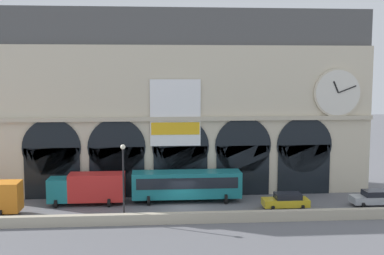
{
  "coord_description": "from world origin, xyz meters",
  "views": [
    {
      "loc": [
        -2.93,
        -46.23,
        13.2
      ],
      "look_at": [
        1.22,
        5.0,
        7.33
      ],
      "focal_mm": 46.16,
      "sensor_mm": 36.0,
      "label": 1
    }
  ],
  "objects": [
    {
      "name": "bus_center",
      "position": [
        0.48,
        2.69,
        1.78
      ],
      "size": [
        11.0,
        3.25,
        3.1
      ],
      "color": "#19727A",
      "rests_on": "ground"
    },
    {
      "name": "station_building",
      "position": [
        0.03,
        7.91,
        9.65
      ],
      "size": [
        41.26,
        6.23,
        19.79
      ],
      "color": "beige",
      "rests_on": "ground"
    },
    {
      "name": "car_mideast",
      "position": [
        9.84,
        -0.77,
        0.8
      ],
      "size": [
        4.4,
        2.22,
        1.55
      ],
      "color": "gold",
      "rests_on": "ground"
    },
    {
      "name": "ground_plane",
      "position": [
        0.0,
        0.0,
        0.0
      ],
      "size": [
        200.0,
        200.0,
        0.0
      ],
      "primitive_type": "plane",
      "color": "slate"
    },
    {
      "name": "quay_parapet_wall",
      "position": [
        0.0,
        -4.46,
        0.47
      ],
      "size": [
        90.0,
        0.7,
        0.93
      ],
      "primitive_type": "cube",
      "color": "#B2A891",
      "rests_on": "ground"
    },
    {
      "name": "car_east",
      "position": [
        18.82,
        -0.39,
        0.8
      ],
      "size": [
        4.4,
        2.22,
        1.55
      ],
      "color": "#ADB2B7",
      "rests_on": "ground"
    },
    {
      "name": "street_lamp_quayside",
      "position": [
        -5.5,
        -3.66,
        4.41
      ],
      "size": [
        0.44,
        0.44,
        6.9
      ],
      "color": "black",
      "rests_on": "ground"
    },
    {
      "name": "box_truck_midwest",
      "position": [
        -9.37,
        2.39,
        1.7
      ],
      "size": [
        7.5,
        2.91,
        3.12
      ],
      "color": "#19727A",
      "rests_on": "ground"
    }
  ]
}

